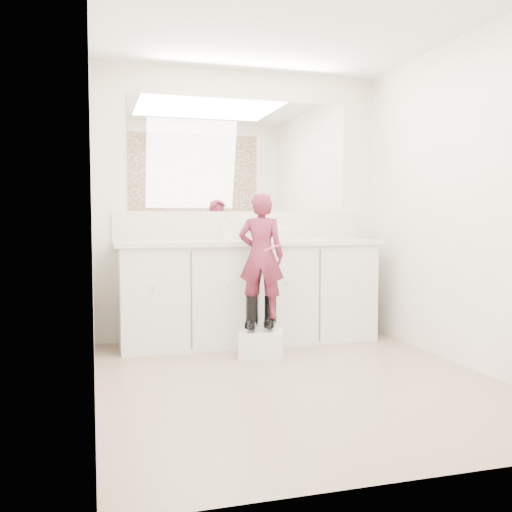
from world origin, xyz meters
name	(u,v)px	position (x,y,z in m)	size (l,w,h in m)	color
floor	(297,380)	(0.00, 0.00, 0.00)	(3.00, 3.00, 0.00)	#8B6E5B
ceiling	(299,12)	(0.00, 0.00, 2.40)	(3.00, 3.00, 0.00)	white
wall_back	(241,205)	(0.00, 1.50, 1.20)	(2.60, 2.60, 0.00)	beige
wall_front	(428,189)	(0.00, -1.50, 1.20)	(2.60, 2.60, 0.00)	beige
wall_left	(91,198)	(-1.30, 0.00, 1.20)	(3.00, 3.00, 0.00)	beige
wall_right	(469,202)	(1.30, 0.00, 1.20)	(3.00, 3.00, 0.00)	beige
vanity_cabinet	(249,294)	(0.00, 1.23, 0.42)	(2.20, 0.55, 0.85)	silver
countertop	(249,243)	(0.00, 1.21, 0.87)	(2.28, 0.58, 0.04)	beige
backsplash	(241,225)	(0.00, 1.49, 1.02)	(2.28, 0.03, 0.25)	beige
mirror	(241,156)	(0.00, 1.49, 1.64)	(2.00, 0.02, 1.00)	white
dot_panel	(429,75)	(0.00, -1.49, 1.65)	(2.00, 0.01, 1.20)	#472819
faucet	(244,234)	(0.00, 1.38, 0.94)	(0.08, 0.08, 0.10)	silver
cup	(285,234)	(0.32, 1.20, 0.94)	(0.11, 0.11, 0.11)	#F0E9C0
soap_bottle	(225,229)	(-0.20, 1.25, 0.99)	(0.09, 0.09, 0.20)	silver
step_stool	(262,344)	(-0.05, 0.67, 0.10)	(0.33, 0.27, 0.21)	white
boot_left	(252,313)	(-0.12, 0.69, 0.34)	(0.10, 0.18, 0.27)	black
boot_right	(270,312)	(0.03, 0.69, 0.34)	(0.10, 0.18, 0.27)	black
toddler	(261,256)	(-0.05, 0.69, 0.79)	(0.35, 0.23, 0.97)	#A5325C
toothbrush	(273,247)	(0.02, 0.61, 0.86)	(0.01, 0.01, 0.14)	#E0577E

